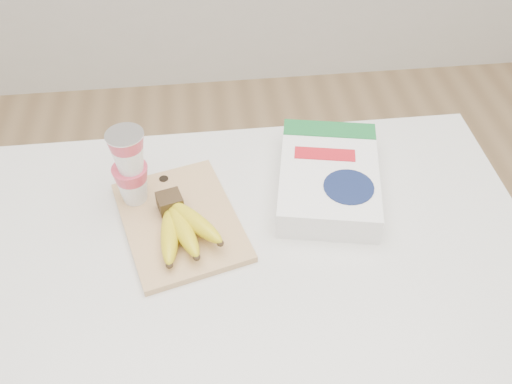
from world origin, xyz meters
TOP-DOWN VIEW (x-y plane):
  - room at (0.00, 0.00)m, footprint 4.00×4.00m
  - table at (0.00, 0.00)m, footprint 1.22×0.82m
  - cutting_board at (-0.09, 0.12)m, footprint 0.29×0.34m
  - bananas at (-0.08, 0.08)m, footprint 0.14×0.19m
  - yogurt_stack at (-0.17, 0.18)m, footprint 0.08×0.08m
  - cereal_box at (0.23, 0.18)m, footprint 0.26×0.33m

SIDE VIEW (x-z plane):
  - table at x=0.00m, z-range 0.00..0.92m
  - cutting_board at x=-0.09m, z-range 0.92..0.93m
  - cereal_box at x=0.23m, z-range 0.92..0.98m
  - bananas at x=-0.08m, z-range 0.93..0.99m
  - yogurt_stack at x=-0.17m, z-range 0.94..1.11m
  - room at x=0.00m, z-range -0.65..3.35m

